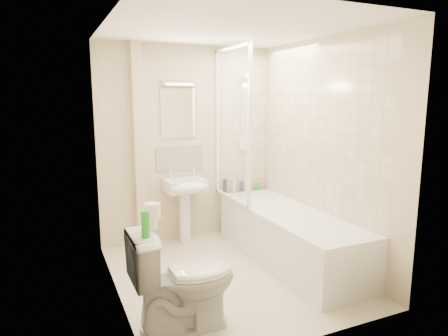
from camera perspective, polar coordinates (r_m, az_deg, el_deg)
name	(u,v)px	position (r m, az deg, el deg)	size (l,w,h in m)	color
floor	(229,274)	(4.20, 0.75, -14.94)	(2.50, 2.50, 0.00)	beige
wall_back	(187,144)	(5.00, -5.24, 3.41)	(2.20, 0.02, 2.40)	beige
wall_left	(113,166)	(3.54, -15.59, 0.32)	(0.02, 2.50, 2.40)	beige
wall_right	(322,152)	(4.42, 13.84, 2.29)	(0.02, 2.50, 2.40)	beige
ceiling	(230,28)	(3.86, 0.84, 19.36)	(2.20, 2.50, 0.02)	white
tile_back	(242,125)	(5.26, 2.56, 6.23)	(0.70, 0.01, 1.75)	beige
tile_right	(318,130)	(4.45, 13.31, 5.26)	(0.01, 2.10, 1.75)	beige
pipe_boxing	(139,147)	(4.78, -12.06, 2.92)	(0.12, 0.12, 2.40)	beige
splashback	(180,158)	(4.98, -6.33, 1.39)	(0.60, 0.01, 0.30)	beige
mirror	(179,114)	(4.93, -6.44, 7.72)	(0.46, 0.01, 0.60)	white
strip_light	(179,83)	(4.91, -6.45, 12.03)	(0.42, 0.07, 0.07)	silver
bathtub	(289,235)	(4.49, 9.23, -9.42)	(0.70, 2.10, 0.55)	white
shower_screen	(232,125)	(4.71, 1.14, 6.09)	(0.04, 0.92, 1.80)	white
shower_fixture	(243,115)	(5.21, 2.77, 7.52)	(0.10, 0.16, 0.99)	white
pedestal_sink	(186,193)	(4.85, -5.42, -3.56)	(0.47, 0.45, 0.91)	white
bottle_black_a	(225,186)	(5.19, 0.12, -2.59)	(0.05, 0.05, 0.18)	black
bottle_white_a	(234,186)	(5.24, 1.42, -2.56)	(0.05, 0.05, 0.16)	white
bottle_blue	(242,186)	(5.30, 2.57, -2.61)	(0.06, 0.06, 0.13)	#121351
bottle_cream	(246,183)	(5.32, 3.17, -2.21)	(0.07, 0.07, 0.19)	beige
bottle_green	(258,186)	(5.41, 4.87, -2.58)	(0.06, 0.06, 0.09)	green
toilet	(184,279)	(3.18, -5.75, -15.51)	(0.80, 0.46, 0.82)	white
toilet_roll_lower	(151,222)	(3.05, -10.43, -7.59)	(0.10, 0.10, 0.09)	white
toilet_roll_upper	(152,211)	(2.97, -10.19, -6.02)	(0.12, 0.12, 0.11)	white
green_bottle	(145,224)	(2.84, -11.16, -7.88)	(0.06, 0.06, 0.19)	green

